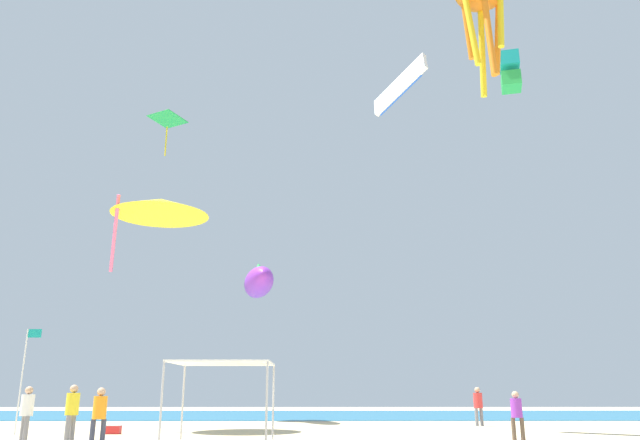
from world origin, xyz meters
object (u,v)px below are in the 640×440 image
kite_diamond_green (167,121)px  cooler_box (114,430)px  person_near_tent (72,408)px  kite_parafoil_white (400,86)px  kite_inflatable_purple (259,282)px  person_central (27,409)px  kite_delta_yellow (160,207)px  person_far_shore (517,411)px  canopy_tent (223,366)px  person_rightmost (100,411)px  kite_box_teal (510,72)px  banner_flag (24,371)px  person_leftmost (478,403)px

kite_diamond_green → cooler_box: bearing=-50.5°
person_near_tent → kite_parafoil_white: size_ratio=0.57×
kite_diamond_green → kite_inflatable_purple: kite_diamond_green is taller
person_central → kite_delta_yellow: bearing=-63.1°
person_near_tent → person_far_shore: person_near_tent is taller
person_central → cooler_box: (1.84, 3.92, -0.89)m
canopy_tent → person_central: canopy_tent is taller
person_rightmost → kite_box_teal: 34.65m
banner_flag → kite_box_teal: 34.75m
canopy_tent → banner_flag: banner_flag is taller
person_leftmost → kite_box_teal: size_ratio=0.67×
canopy_tent → cooler_box: 7.19m
person_leftmost → banner_flag: size_ratio=0.45×
banner_flag → kite_diamond_green: (1.54, 13.55, 17.48)m
person_far_shore → banner_flag: 19.38m
banner_flag → kite_parafoil_white: (16.09, 1.51, 13.82)m
banner_flag → kite_inflatable_purple: kite_inflatable_purple is taller
cooler_box → kite_diamond_green: (-2.21, 13.23, 19.77)m
person_leftmost → kite_diamond_green: (-18.67, 7.05, 18.84)m
canopy_tent → banner_flag: (-8.74, 4.32, -0.02)m
kite_diamond_green → person_far_shore: bearing=-13.7°
cooler_box → kite_delta_yellow: kite_delta_yellow is taller
person_far_shore → kite_inflatable_purple: size_ratio=0.27×
person_near_tent → person_rightmost: (1.65, -2.07, -0.07)m
canopy_tent → kite_delta_yellow: bearing=122.4°
cooler_box → kite_box_teal: bearing=28.1°
canopy_tent → kite_delta_yellow: 11.23m
kite_delta_yellow → kite_inflatable_purple: (4.06, 8.72, -2.12)m
person_near_tent → kite_diamond_green: size_ratio=0.65×
person_leftmost → banner_flag: (-20.21, -6.50, 1.36)m
person_near_tent → kite_diamond_green: 25.51m
banner_flag → person_leftmost: bearing=17.8°
cooler_box → kite_parafoil_white: (12.34, 1.20, 16.12)m
person_leftmost → person_far_shore: 9.74m
kite_inflatable_purple → person_central: bearing=145.3°
person_central → person_far_shore: (17.15, 0.43, -0.09)m
canopy_tent → banner_flag: bearing=153.7°
kite_diamond_green → kite_box_teal: bearing=26.0°
person_central → kite_diamond_green: (-0.37, 17.15, 18.88)m
canopy_tent → cooler_box: canopy_tent is taller
person_far_shore → kite_delta_yellow: bearing=-6.7°
cooler_box → canopy_tent: bearing=-42.9°
cooler_box → kite_parafoil_white: size_ratio=0.17×
person_leftmost → person_far_shore: person_leftmost is taller
banner_flag → kite_delta_yellow: bearing=29.9°
person_near_tent → person_rightmost: 2.65m
person_far_shore → kite_parafoil_white: (-2.97, 4.69, 15.32)m
person_far_shore → kite_parafoil_white: kite_parafoil_white is taller
person_rightmost → person_far_shore: person_rightmost is taller
person_rightmost → kite_box_teal: size_ratio=0.63×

